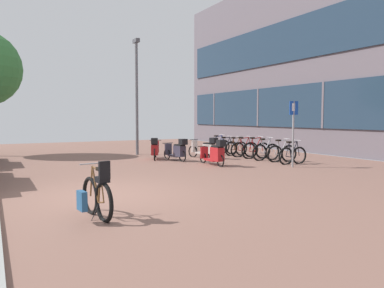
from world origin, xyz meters
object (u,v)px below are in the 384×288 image
(scooter_mid, at_px, (206,148))
(scooter_extra, at_px, (155,149))
(bicycle_rack_01, at_px, (282,153))
(bicycle_rack_03, at_px, (256,150))
(bicycle_foreground, at_px, (96,196))
(bicycle_rack_07, at_px, (219,146))
(bicycle_rack_00, at_px, (293,155))
(bicycle_rack_02, at_px, (266,152))
(scooter_far, at_px, (215,154))
(scooter_near, at_px, (177,151))
(bicycle_rack_05, at_px, (236,148))
(lamp_post, at_px, (137,91))
(parking_sign, at_px, (293,126))
(bicycle_rack_04, at_px, (244,149))
(bicycle_rack_06, at_px, (226,147))

(scooter_mid, xyz_separation_m, scooter_extra, (-2.19, 0.68, 0.00))
(bicycle_rack_01, bearing_deg, bicycle_rack_03, 95.37)
(bicycle_foreground, height_order, bicycle_rack_07, bicycle_foreground)
(bicycle_rack_00, relative_size, bicycle_rack_02, 0.98)
(bicycle_rack_03, xyz_separation_m, scooter_far, (-2.94, -1.28, 0.10))
(bicycle_rack_03, xyz_separation_m, scooter_near, (-3.53, 0.81, 0.08))
(bicycle_rack_00, relative_size, bicycle_rack_05, 1.04)
(bicycle_rack_05, bearing_deg, bicycle_rack_07, 90.43)
(bicycle_rack_05, bearing_deg, scooter_near, -168.23)
(bicycle_rack_01, relative_size, scooter_extra, 0.80)
(scooter_near, distance_m, lamp_post, 4.32)
(bicycle_rack_01, height_order, scooter_near, bicycle_rack_01)
(bicycle_rack_02, bearing_deg, parking_sign, -104.73)
(bicycle_rack_05, bearing_deg, scooter_far, -136.17)
(bicycle_rack_07, bearing_deg, bicycle_foreground, -132.12)
(bicycle_rack_00, bearing_deg, lamp_post, 122.57)
(bicycle_rack_00, relative_size, scooter_near, 0.82)
(scooter_extra, height_order, lamp_post, lamp_post)
(scooter_far, bearing_deg, bicycle_rack_00, -19.48)
(bicycle_foreground, height_order, scooter_far, bicycle_foreground)
(bicycle_rack_00, bearing_deg, bicycle_rack_04, 91.39)
(bicycle_foreground, distance_m, bicycle_rack_00, 9.81)
(bicycle_rack_01, distance_m, parking_sign, 2.05)
(bicycle_rack_07, xyz_separation_m, scooter_near, (-3.51, -2.28, 0.09))
(bicycle_rack_06, bearing_deg, bicycle_rack_07, 87.39)
(bicycle_foreground, height_order, bicycle_rack_00, bicycle_foreground)
(bicycle_foreground, bearing_deg, bicycle_rack_01, 29.60)
(scooter_mid, relative_size, scooter_extra, 0.99)
(bicycle_rack_01, height_order, scooter_extra, bicycle_rack_01)
(bicycle_rack_00, bearing_deg, bicycle_rack_01, 79.59)
(scooter_mid, bearing_deg, lamp_post, 125.45)
(bicycle_rack_00, relative_size, lamp_post, 0.24)
(bicycle_rack_04, xyz_separation_m, scooter_far, (-2.87, -2.05, 0.11))
(scooter_near, bearing_deg, bicycle_rack_00, -41.58)
(bicycle_rack_04, bearing_deg, lamp_post, 140.31)
(scooter_near, xyz_separation_m, scooter_far, (0.58, -2.09, 0.02))
(bicycle_rack_05, distance_m, parking_sign, 4.77)
(bicycle_rack_06, distance_m, parking_sign, 5.51)
(scooter_extra, bearing_deg, bicycle_rack_02, -32.05)
(bicycle_rack_02, bearing_deg, bicycle_rack_05, 88.46)
(bicycle_rack_04, relative_size, bicycle_rack_06, 1.06)
(bicycle_rack_05, height_order, bicycle_rack_07, bicycle_rack_07)
(bicycle_rack_02, xyz_separation_m, parking_sign, (-0.59, -2.26, 1.15))
(bicycle_rack_04, height_order, scooter_far, scooter_far)
(bicycle_rack_01, relative_size, bicycle_rack_05, 1.04)
(bicycle_foreground, relative_size, parking_sign, 0.58)
(parking_sign, relative_size, lamp_post, 0.43)
(bicycle_rack_00, distance_m, scooter_near, 4.72)
(bicycle_rack_00, bearing_deg, bicycle_rack_06, 90.68)
(bicycle_rack_00, relative_size, bicycle_rack_07, 1.02)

